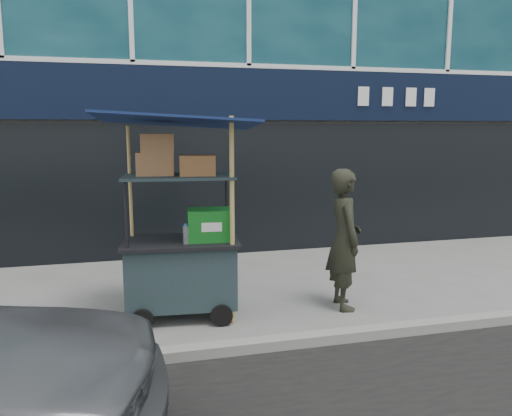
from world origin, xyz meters
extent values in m
plane|color=slate|center=(0.00, 0.00, 0.00)|extent=(80.00, 80.00, 0.00)
cube|color=gray|center=(0.00, -0.20, 0.06)|extent=(80.00, 0.18, 0.12)
cube|color=black|center=(0.00, 3.86, 2.90)|extent=(15.68, 0.06, 0.90)
cube|color=black|center=(0.00, 3.90, 1.20)|extent=(15.68, 0.04, 2.40)
cube|color=#1A272D|center=(-1.55, 0.98, 0.54)|extent=(1.37, 0.88, 0.76)
cylinder|color=black|center=(-2.04, 0.62, 0.13)|extent=(0.27, 0.08, 0.26)
cylinder|color=black|center=(-1.13, 0.54, 0.13)|extent=(0.27, 0.08, 0.26)
cube|color=black|center=(-1.55, 0.98, 0.95)|extent=(1.47, 0.97, 0.04)
cylinder|color=black|center=(-2.18, 0.71, 1.33)|extent=(0.04, 0.04, 0.82)
cylinder|color=black|center=(-0.98, 0.60, 1.33)|extent=(0.04, 0.04, 0.82)
cylinder|color=black|center=(-2.12, 1.36, 1.33)|extent=(0.04, 0.04, 0.82)
cylinder|color=black|center=(-0.93, 1.25, 1.33)|extent=(0.04, 0.04, 0.82)
cube|color=#1A272D|center=(-1.55, 0.98, 1.74)|extent=(1.37, 0.88, 0.03)
cylinder|color=#A7894B|center=(-0.98, 0.60, 1.23)|extent=(0.06, 0.06, 2.45)
cylinder|color=#A7894B|center=(-2.12, 1.36, 1.17)|extent=(0.05, 0.05, 2.34)
cube|color=#0D1E4D|center=(-1.55, 0.98, 2.40)|extent=(1.96, 1.47, 0.22)
cube|color=#0E5A16|center=(-1.19, 0.89, 1.16)|extent=(0.58, 0.43, 0.38)
cylinder|color=silver|center=(-1.51, 0.76, 1.08)|extent=(0.08, 0.08, 0.22)
cylinder|color=blue|center=(-1.51, 0.76, 1.20)|extent=(0.04, 0.04, 0.02)
cube|color=brown|center=(-1.82, 1.06, 1.90)|extent=(0.46, 0.37, 0.27)
cube|color=olive|center=(-1.34, 0.91, 1.88)|extent=(0.44, 0.34, 0.24)
cube|color=brown|center=(-1.79, 1.03, 2.14)|extent=(0.41, 0.32, 0.22)
imported|color=black|center=(0.52, 0.80, 0.91)|extent=(0.50, 0.70, 1.81)
camera|label=1|loc=(-2.11, -4.98, 2.32)|focal=35.00mm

